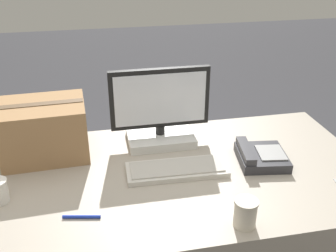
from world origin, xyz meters
name	(u,v)px	position (x,y,z in m)	size (l,w,h in m)	color
office_desk	(163,239)	(0.00, 0.00, 0.36)	(1.80, 0.90, 0.73)	#A89E8E
monitor	(160,115)	(0.04, 0.28, 0.87)	(0.46, 0.23, 0.37)	white
keyboard	(177,170)	(0.06, 0.00, 0.74)	(0.43, 0.17, 0.03)	beige
desk_phone	(260,156)	(0.44, 0.01, 0.76)	(0.23, 0.25, 0.07)	#2D2D33
paper_cup_right	(245,213)	(0.22, -0.37, 0.78)	(0.08, 0.08, 0.10)	beige
cardboard_box	(44,130)	(-0.48, 0.27, 0.85)	(0.38, 0.30, 0.25)	#9E754C
pen_marker	(82,217)	(-0.33, -0.22, 0.73)	(0.13, 0.04, 0.01)	#1933B2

